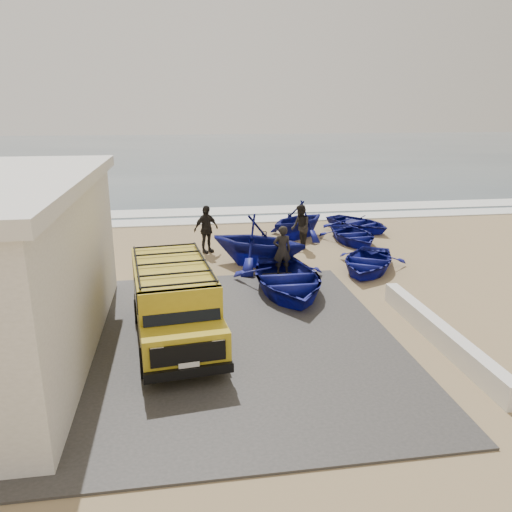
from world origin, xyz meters
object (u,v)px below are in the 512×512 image
van (174,300)px  boat_mid_right (353,235)px  fisherman_middle (300,227)px  boat_far_right (358,223)px  fisherman_front (282,250)px  fisherman_back (206,229)px  boat_mid_left (258,241)px  parapet (439,334)px  boat_near_right (367,261)px  boat_near_left (287,279)px  boat_far_left (298,220)px

van → boat_mid_right: size_ratio=1.47×
boat_mid_right → fisherman_middle: fisherman_middle is taller
boat_far_right → fisherman_front: (-4.99, -5.94, 0.53)m
boat_mid_right → fisherman_back: size_ratio=1.72×
boat_mid_left → fisherman_middle: 2.92m
fisherman_back → boat_mid_left: bearing=-80.7°
parapet → boat_near_right: 5.86m
boat_near_right → boat_mid_right: bearing=108.5°
boat_near_left → fisherman_back: 5.57m
boat_far_right → boat_near_right: bearing=-135.9°
van → boat_mid_left: bearing=55.9°
van → boat_far_right: bearing=44.1°
parapet → boat_mid_right: bearing=83.2°
fisherman_front → boat_far_right: bearing=-132.4°
boat_mid_left → fisherman_middle: bearing=-14.6°
fisherman_back → boat_mid_right: bearing=-26.7°
boat_near_right → boat_far_right: bearing=103.6°
van → boat_far_right: 13.82m
boat_mid_left → fisherman_middle: size_ratio=1.97×
boat_far_left → fisherman_back: size_ratio=1.65×
boat_near_left → boat_far_right: (5.20, 7.75, -0.10)m
boat_far_left → van: bearing=-66.4°
boat_far_left → fisherman_middle: fisherman_middle is taller
boat_near_left → boat_near_right: boat_near_left is taller
boat_far_right → fisherman_middle: fisherman_middle is taller
parapet → boat_mid_right: 9.80m
parapet → boat_far_right: (2.18, 11.89, 0.08)m
boat_near_right → boat_mid_left: size_ratio=0.96×
boat_mid_left → fisherman_front: 1.34m
van → boat_far_right: (8.74, 10.67, -0.74)m
boat_mid_left → fisherman_back: fisherman_back is taller
boat_mid_right → fisherman_back: 6.52m
fisherman_middle → fisherman_back: size_ratio=0.96×
boat_far_left → fisherman_middle: size_ratio=1.72×
fisherman_front → boat_far_left: bearing=-112.0°
boat_far_right → fisherman_back: (-7.48, -2.68, 0.62)m
boat_near_left → boat_mid_left: size_ratio=1.20×
boat_near_right → fisherman_front: (-3.14, 0.10, 0.53)m
van → fisherman_front: bearing=45.1°
boat_mid_right → fisherman_middle: 2.69m
parapet → fisherman_front: 6.61m
van → boat_near_left: 4.64m
boat_near_left → boat_far_left: size_ratio=1.37×
van → fisherman_back: size_ratio=2.53×
parapet → boat_far_right: size_ratio=1.73×
van → fisherman_back: van is taller
fisherman_front → parapet: bearing=112.9°
parapet → fisherman_middle: fisherman_middle is taller
boat_far_left → fisherman_back: bearing=-104.2°
boat_near_right → van: bearing=-115.5°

